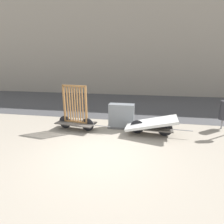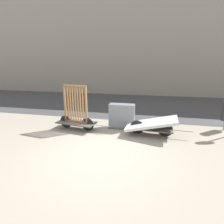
{
  "view_description": "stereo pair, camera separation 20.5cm",
  "coord_description": "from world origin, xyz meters",
  "views": [
    {
      "loc": [
        1.18,
        -4.65,
        2.65
      ],
      "look_at": [
        0.0,
        1.83,
        0.83
      ],
      "focal_mm": 28.0,
      "sensor_mm": 36.0,
      "label": 1
    },
    {
      "loc": [
        1.39,
        -4.61,
        2.65
      ],
      "look_at": [
        0.0,
        1.83,
        0.83
      ],
      "focal_mm": 28.0,
      "sensor_mm": 36.0,
      "label": 2
    }
  ],
  "objects": [
    {
      "name": "road_strip",
      "position": [
        0.0,
        7.07,
        0.0
      ],
      "size": [
        56.0,
        7.4,
        0.01
      ],
      "color": "#424244",
      "rests_on": "ground_plane"
    },
    {
      "name": "utility_cabinet",
      "position": [
        0.31,
        2.37,
        0.48
      ],
      "size": [
        1.11,
        0.49,
        1.04
      ],
      "color": "#4C4C4C",
      "rests_on": "ground_plane"
    },
    {
      "name": "ground_plane",
      "position": [
        0.0,
        0.0,
        0.0
      ],
      "size": [
        60.0,
        60.0,
        0.0
      ],
      "primitive_type": "plane",
      "color": "gray"
    },
    {
      "name": "bike_cart_with_mattress",
      "position": [
        1.52,
        1.82,
        0.43
      ],
      "size": [
        2.49,
        1.12,
        0.76
      ],
      "rotation": [
        0.0,
        0.0,
        -0.07
      ],
      "color": "#4C4742",
      "rests_on": "ground_plane"
    },
    {
      "name": "building_facade",
      "position": [
        0.0,
        12.77,
        5.3
      ],
      "size": [
        48.0,
        4.0,
        10.6
      ],
      "color": "#9E9384",
      "rests_on": "ground_plane"
    },
    {
      "name": "bike_cart_with_bedframe",
      "position": [
        -1.51,
        1.82,
        0.6
      ],
      "size": [
        2.34,
        0.93,
        1.85
      ],
      "rotation": [
        0.0,
        0.0,
        -0.14
      ],
      "color": "#4C4742",
      "rests_on": "ground_plane"
    }
  ]
}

